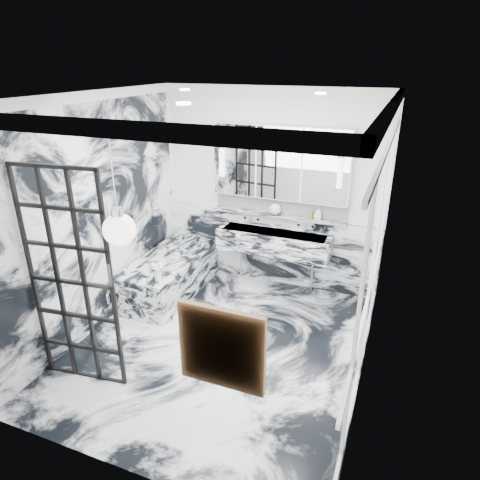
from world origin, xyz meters
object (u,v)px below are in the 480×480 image
at_px(trough_sink, 274,242).
at_px(bathtub, 170,275).
at_px(crittall_door, 71,282).
at_px(mirror_cabinet, 280,163).

relative_size(trough_sink, bathtub, 0.97).
relative_size(crittall_door, mirror_cabinet, 1.19).
bearing_deg(mirror_cabinet, crittall_door, -114.71).
bearing_deg(trough_sink, mirror_cabinet, 90.00).
xyz_separation_m(crittall_door, trough_sink, (1.25, 2.55, -0.40)).
bearing_deg(bathtub, crittall_door, -87.82).
bearing_deg(crittall_door, mirror_cabinet, 58.53).
bearing_deg(crittall_door, bathtub, 85.42).
height_order(trough_sink, mirror_cabinet, mirror_cabinet).
bearing_deg(mirror_cabinet, bathtub, -147.94).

